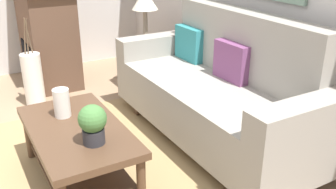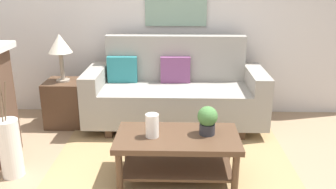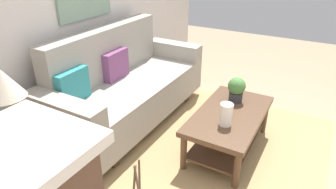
% 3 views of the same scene
% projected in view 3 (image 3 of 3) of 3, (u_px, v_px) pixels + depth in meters
% --- Properties ---
extents(ground_plane, '(9.27, 9.27, 0.00)m').
position_uv_depth(ground_plane, '(263.00, 164.00, 2.83)').
color(ground_plane, '#9E7F60').
extents(wall_back, '(5.27, 0.10, 2.70)m').
position_uv_depth(wall_back, '(79.00, 0.00, 3.17)').
color(wall_back, silver).
rests_on(wall_back, ground_plane).
extents(area_rug, '(2.35, 2.11, 0.01)m').
position_uv_depth(area_rug, '(214.00, 148.00, 3.05)').
color(area_rug, '#A38456').
rests_on(area_rug, ground_plane).
extents(couch, '(2.11, 0.84, 1.08)m').
position_uv_depth(couch, '(126.00, 87.00, 3.36)').
color(couch, gray).
rests_on(couch, ground_plane).
extents(throw_pillow_teal, '(0.36, 0.13, 0.32)m').
position_uv_depth(throw_pillow_teal, '(72.00, 86.00, 2.80)').
color(throw_pillow_teal, teal).
rests_on(throw_pillow_teal, couch).
extents(throw_pillow_plum, '(0.36, 0.13, 0.32)m').
position_uv_depth(throw_pillow_plum, '(115.00, 65.00, 3.31)').
color(throw_pillow_plum, '#7A4270').
rests_on(throw_pillow_plum, couch).
extents(coffee_table, '(1.10, 0.60, 0.43)m').
position_uv_depth(coffee_table, '(229.00, 123.00, 2.90)').
color(coffee_table, '#513826').
rests_on(coffee_table, ground_plane).
extents(tabletop_vase, '(0.12, 0.12, 0.21)m').
position_uv_depth(tabletop_vase, '(226.00, 114.00, 2.61)').
color(tabletop_vase, white).
rests_on(tabletop_vase, coffee_table).
extents(potted_plant_tabletop, '(0.18, 0.18, 0.26)m').
position_uv_depth(potted_plant_tabletop, '(236.00, 89.00, 3.00)').
color(potted_plant_tabletop, '#2D2D33').
rests_on(potted_plant_tabletop, coffee_table).
extents(side_table, '(0.44, 0.44, 0.56)m').
position_uv_depth(side_table, '(26.00, 166.00, 2.38)').
color(side_table, '#513826').
rests_on(side_table, ground_plane).
extents(table_lamp, '(0.28, 0.28, 0.57)m').
position_uv_depth(table_lamp, '(4.00, 87.00, 2.06)').
color(table_lamp, gray).
rests_on(table_lamp, side_table).
extents(floor_vase_branch_a, '(0.05, 0.03, 0.36)m').
position_uv_depth(floor_vase_branch_a, '(140.00, 189.00, 1.54)').
color(floor_vase_branch_a, brown).
rests_on(floor_vase_branch_a, floor_vase).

